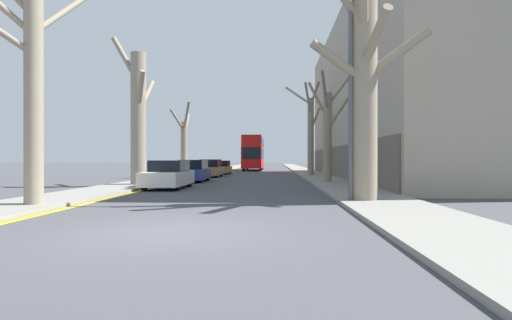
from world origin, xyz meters
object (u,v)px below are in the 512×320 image
(street_tree_left_0, at_px, (30,80))
(street_tree_right_2, at_px, (310,130))
(street_tree_right_0, at_px, (364,89))
(street_tree_right_1, at_px, (328,130))
(parked_car_2, at_px, (210,169))
(street_tree_left_1, at_px, (138,115))
(street_tree_left_2, at_px, (184,144))
(parked_car_0, at_px, (169,175))
(parked_car_1, at_px, (193,171))
(double_decker_bus, at_px, (254,151))
(parked_car_3, at_px, (221,168))
(lamp_post, at_px, (348,56))

(street_tree_left_0, distance_m, street_tree_right_2, 25.28)
(street_tree_right_0, bearing_deg, street_tree_right_1, 88.77)
(street_tree_right_1, height_order, parked_car_2, street_tree_right_1)
(street_tree_left_1, distance_m, street_tree_left_2, 10.98)
(street_tree_right_0, xyz_separation_m, parked_car_0, (-8.46, 6.44, -3.19))
(street_tree_right_1, bearing_deg, parked_car_1, 169.42)
(street_tree_right_0, distance_m, street_tree_right_2, 21.18)
(parked_car_0, bearing_deg, street_tree_left_2, 99.47)
(street_tree_left_1, xyz_separation_m, parked_car_2, (2.11, 11.53, -3.25))
(street_tree_left_1, distance_m, parked_car_1, 6.00)
(street_tree_right_0, xyz_separation_m, street_tree_right_1, (0.24, 10.93, -0.57))
(double_decker_bus, distance_m, parked_car_3, 14.42)
(parked_car_3, bearing_deg, street_tree_left_1, -96.74)
(parked_car_1, bearing_deg, double_decker_bus, 84.74)
(lamp_post, bearing_deg, street_tree_left_2, 117.75)
(parked_car_1, xyz_separation_m, parked_car_2, (0.00, 6.97, 0.01))
(street_tree_right_0, bearing_deg, street_tree_left_1, 142.92)
(parked_car_0, height_order, parked_car_1, parked_car_1)
(parked_car_0, bearing_deg, lamp_post, -39.48)
(parked_car_1, distance_m, parked_car_2, 6.97)
(parked_car_3, bearing_deg, parked_car_0, -90.00)
(double_decker_bus, bearing_deg, street_tree_left_2, -102.33)
(street_tree_right_0, xyz_separation_m, parked_car_3, (-8.46, 25.88, -3.23))
(street_tree_left_1, bearing_deg, street_tree_right_1, 15.23)
(street_tree_right_0, bearing_deg, street_tree_left_0, -170.44)
(street_tree_right_0, bearing_deg, double_decker_bus, 98.46)
(street_tree_right_0, xyz_separation_m, parked_car_2, (-8.46, 19.52, -3.18))
(parked_car_0, bearing_deg, street_tree_right_2, 60.03)
(street_tree_left_0, xyz_separation_m, lamp_post, (9.99, 1.70, 1.07))
(parked_car_3, bearing_deg, street_tree_right_2, -28.92)
(street_tree_right_2, bearing_deg, double_decker_bus, 107.68)
(parked_car_2, bearing_deg, parked_car_1, -90.00)
(street_tree_left_0, height_order, double_decker_bus, street_tree_left_0)
(street_tree_left_2, bearing_deg, street_tree_right_1, -36.49)
(double_decker_bus, xyz_separation_m, parked_car_1, (-2.52, -27.39, -1.85))
(parked_car_2, height_order, lamp_post, lamp_post)
(street_tree_right_1, bearing_deg, street_tree_left_1, -164.77)
(street_tree_left_0, bearing_deg, street_tree_right_0, 9.56)
(street_tree_left_1, height_order, parked_car_3, street_tree_left_1)
(street_tree_right_2, relative_size, parked_car_1, 1.88)
(street_tree_right_0, height_order, double_decker_bus, street_tree_right_0)
(parked_car_1, bearing_deg, street_tree_right_2, 45.41)
(street_tree_right_2, relative_size, parked_car_2, 1.87)
(street_tree_right_0, xyz_separation_m, street_tree_right_2, (0.04, 21.18, 0.17))
(street_tree_right_0, height_order, parked_car_0, street_tree_right_0)
(street_tree_right_1, xyz_separation_m, street_tree_right_2, (-0.19, 10.25, 0.74))
(street_tree_left_0, bearing_deg, street_tree_left_1, 90.18)
(street_tree_left_1, distance_m, parked_car_2, 12.17)
(street_tree_left_1, relative_size, street_tree_right_2, 1.00)
(street_tree_right_0, xyz_separation_m, lamp_post, (-0.56, -0.07, 1.11))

